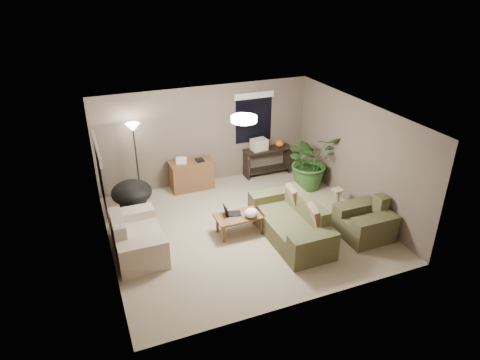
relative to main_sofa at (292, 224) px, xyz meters
name	(u,v)px	position (x,y,z in m)	size (l,w,h in m)	color
room_shell	(244,175)	(-0.80, 0.67, 0.96)	(5.50, 5.50, 5.50)	tan
main_sofa	(292,224)	(0.00, 0.00, 0.00)	(0.95, 2.20, 0.85)	#46472A
throw_pillows	(304,206)	(0.26, 0.00, 0.36)	(0.31, 1.38, 0.47)	#8C7251
loveseat	(136,239)	(-3.06, 0.64, 0.00)	(0.90, 1.60, 0.85)	beige
armchair	(365,223)	(1.42, -0.53, 0.00)	(0.95, 1.00, 0.85)	#4C4B2D
coffee_table	(239,218)	(-0.95, 0.52, 0.06)	(1.00, 0.55, 0.42)	brown
laptop	(230,212)	(-1.12, 0.62, 0.19)	(0.38, 0.31, 0.24)	black
plastic_bag	(251,213)	(-0.75, 0.37, 0.22)	(0.28, 0.25, 0.19)	white
desk	(192,175)	(-1.30, 2.84, 0.08)	(1.10, 0.50, 0.75)	brown
desk_papers	(185,160)	(-1.45, 2.83, 0.51)	(0.70, 0.30, 0.12)	silver
console_table	(267,159)	(0.80, 2.90, 0.14)	(1.30, 0.40, 0.75)	black
pumpkin	(280,143)	(1.15, 2.90, 0.55)	(0.23, 0.23, 0.19)	orange
cardboard_box	(259,145)	(0.55, 2.90, 0.60)	(0.39, 0.30, 0.30)	beige
papasan_chair	(132,196)	(-2.89, 2.13, 0.17)	(1.17, 1.17, 0.80)	black
floor_lamp	(134,137)	(-2.62, 2.79, 1.30)	(0.32, 0.32, 1.91)	black
ceiling_fixture	(244,119)	(-0.80, 0.67, 2.15)	(0.50, 0.50, 0.10)	white
houseplant	(310,166)	(1.49, 1.84, 0.26)	(1.29, 1.43, 1.12)	#2D5923
cat_scratching_post	(337,200)	(1.51, 0.61, -0.08)	(0.32, 0.32, 0.50)	tan
window_left	(99,166)	(-3.53, 0.97, 1.49)	(0.05, 1.56, 1.33)	black
window_back	(254,109)	(0.50, 3.14, 1.49)	(1.06, 0.05, 1.33)	black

